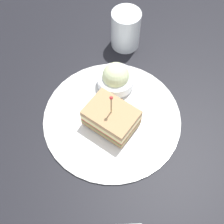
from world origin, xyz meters
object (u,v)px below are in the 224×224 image
Objects in this scene: sandwich_half_center at (110,117)px; coleslaw_bowl at (116,78)px; plate at (112,118)px; drink_glass at (126,31)px.

coleslaw_bowl is at bearing -1.17° from sandwich_half_center.
sandwich_half_center reaches higher than plate.
sandwich_half_center reaches higher than drink_glass.
sandwich_half_center is 1.28× the size of drink_glass.
drink_glass reaches higher than coleslaw_bowl.
plate is 2.36× the size of sandwich_half_center.
drink_glass is at bearing -3.40° from sandwich_half_center.
drink_glass is (13.20, -1.19, 1.17)cm from coleslaw_bowl.
plate is 9.23cm from coleslaw_bowl.
sandwich_half_center reaches higher than coleslaw_bowl.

